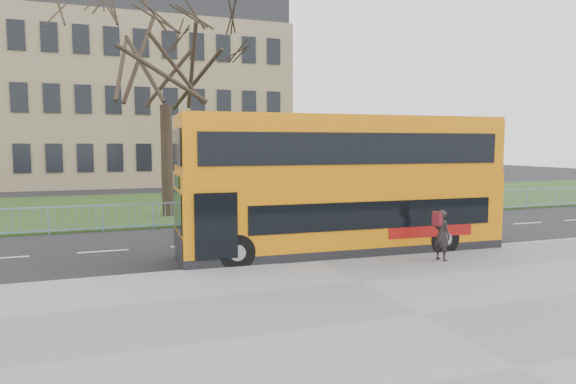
# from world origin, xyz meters

# --- Properties ---
(ground) EXTENTS (120.00, 120.00, 0.00)m
(ground) POSITION_xyz_m (0.00, 0.00, 0.00)
(ground) COLOR black
(ground) RESTS_ON ground
(pavement) EXTENTS (80.00, 10.50, 0.12)m
(pavement) POSITION_xyz_m (0.00, -6.75, 0.06)
(pavement) COLOR slate
(pavement) RESTS_ON ground
(kerb) EXTENTS (80.00, 0.20, 0.14)m
(kerb) POSITION_xyz_m (0.00, -1.55, 0.07)
(kerb) COLOR gray
(kerb) RESTS_ON ground
(grass_verge) EXTENTS (80.00, 15.40, 0.08)m
(grass_verge) POSITION_xyz_m (0.00, 14.30, 0.04)
(grass_verge) COLOR #223914
(grass_verge) RESTS_ON ground
(guard_railing) EXTENTS (40.00, 0.12, 1.10)m
(guard_railing) POSITION_xyz_m (0.00, 6.60, 0.55)
(guard_railing) COLOR #6692B6
(guard_railing) RESTS_ON ground
(bare_tree) EXTENTS (8.89, 8.89, 12.70)m
(bare_tree) POSITION_xyz_m (-3.00, 10.00, 6.43)
(bare_tree) COLOR black
(bare_tree) RESTS_ON grass_verge
(civic_building) EXTENTS (30.00, 15.00, 14.00)m
(civic_building) POSITION_xyz_m (-5.00, 35.00, 7.00)
(civic_building) COLOR #8F775B
(civic_building) RESTS_ON ground
(yellow_bus) EXTENTS (10.50, 2.88, 4.36)m
(yellow_bus) POSITION_xyz_m (1.31, -0.51, 2.34)
(yellow_bus) COLOR orange
(yellow_bus) RESTS_ON ground
(pedestrian) EXTENTS (0.48, 0.62, 1.50)m
(pedestrian) POSITION_xyz_m (3.41, -2.83, 0.87)
(pedestrian) COLOR black
(pedestrian) RESTS_ON pavement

